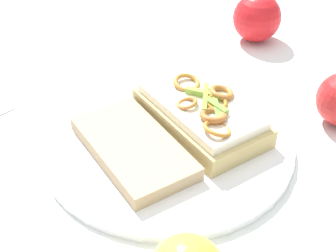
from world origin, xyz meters
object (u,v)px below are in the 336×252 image
Objects in this scene: plate at (168,142)px; sandwich at (201,113)px; bread_slice_side at (133,147)px; apple_0 at (257,18)px.

sandwich reaches higher than plate.
plate is at bearing 91.46° from bread_slice_side.
bread_slice_side is 0.37m from apple_0.
bread_slice_side is at bearing -90.42° from sandwich.
sandwich is 0.10m from bread_slice_side.
sandwich is 0.28m from apple_0.
apple_0 is at bearing 50.12° from plate.
apple_0 is at bearing 123.36° from sandwich.
bread_slice_side reaches higher than plate.
bread_slice_side is (-0.05, -0.02, 0.01)m from plate.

